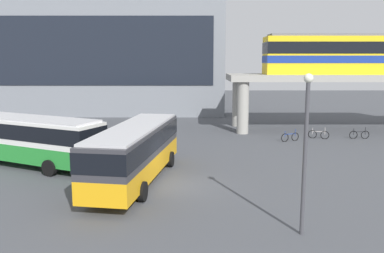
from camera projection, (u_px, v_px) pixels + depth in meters
The scene contains 10 objects.
ground_plane at pixel (182, 147), 32.19m from camera, with size 120.00×120.00×0.00m, color #47494F.
station_building at pixel (113, 57), 52.62m from camera, with size 28.13×10.43×14.31m.
elevated_platform at pixel (362, 83), 39.63m from camera, with size 26.38×5.99×5.45m.
train at pixel (363, 54), 39.17m from camera, with size 19.16×2.96×3.84m.
bus_main at pixel (135, 148), 22.78m from camera, with size 4.24×11.30×3.22m.
bus_secondary at pixel (26, 136), 26.31m from camera, with size 11.05×7.08×3.22m.
bicycle_black at pixel (359, 135), 35.61m from camera, with size 1.79×0.14×1.04m.
bicycle_blue at pixel (289, 137), 34.53m from camera, with size 1.67×0.75×1.04m.
bicycle_silver at pixel (318, 134), 35.69m from camera, with size 1.68×0.73×1.04m.
lamp_post at pixel (305, 142), 15.57m from camera, with size 0.36×0.36×6.37m.
Camera 1 is at (0.75, -21.49, 6.88)m, focal length 37.96 mm.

